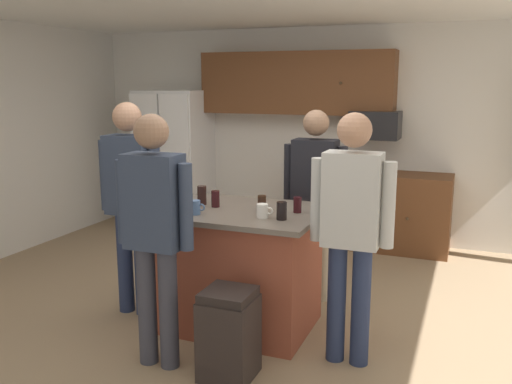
{
  "coord_description": "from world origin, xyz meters",
  "views": [
    {
      "loc": [
        1.68,
        -3.98,
        1.95
      ],
      "look_at": [
        0.03,
        0.18,
        1.05
      ],
      "focal_mm": 38.88,
      "sensor_mm": 36.0,
      "label": 1
    }
  ],
  "objects_px": {
    "mug_blue_stoneware": "(263,211)",
    "glass_dark_ale": "(202,195)",
    "glass_pilsner": "(215,199)",
    "glass_short_whisky": "(297,205)",
    "tumbler_amber": "(262,203)",
    "mug_ceramic_white": "(195,207)",
    "person_elder_center": "(315,192)",
    "person_host_foreground": "(155,224)",
    "trash_bin": "(229,334)",
    "microwave_over_range": "(375,125)",
    "kitchen_island": "(242,268)",
    "person_guest_by_door": "(351,222)",
    "person_guest_left": "(130,193)",
    "refrigerator": "(174,160)",
    "glass_stout_tall": "(282,211)"
  },
  "relations": [
    {
      "from": "microwave_over_range",
      "to": "glass_short_whisky",
      "type": "distance_m",
      "value": 2.6
    },
    {
      "from": "mug_ceramic_white",
      "to": "glass_dark_ale",
      "type": "bearing_deg",
      "value": 108.85
    },
    {
      "from": "person_elder_center",
      "to": "mug_ceramic_white",
      "type": "distance_m",
      "value": 1.22
    },
    {
      "from": "mug_blue_stoneware",
      "to": "tumbler_amber",
      "type": "bearing_deg",
      "value": 112.29
    },
    {
      "from": "tumbler_amber",
      "to": "glass_dark_ale",
      "type": "relative_size",
      "value": 0.79
    },
    {
      "from": "kitchen_island",
      "to": "person_host_foreground",
      "type": "distance_m",
      "value": 0.99
    },
    {
      "from": "glass_short_whisky",
      "to": "tumbler_amber",
      "type": "xyz_separation_m",
      "value": [
        -0.27,
        -0.05,
        0.0
      ]
    },
    {
      "from": "person_guest_left",
      "to": "mug_ceramic_white",
      "type": "xyz_separation_m",
      "value": [
        0.7,
        -0.19,
        -0.02
      ]
    },
    {
      "from": "person_host_foreground",
      "to": "glass_dark_ale",
      "type": "height_order",
      "value": "person_host_foreground"
    },
    {
      "from": "refrigerator",
      "to": "person_guest_left",
      "type": "relative_size",
      "value": 1.03
    },
    {
      "from": "kitchen_island",
      "to": "person_guest_left",
      "type": "height_order",
      "value": "person_guest_left"
    },
    {
      "from": "microwave_over_range",
      "to": "glass_short_whisky",
      "type": "height_order",
      "value": "microwave_over_range"
    },
    {
      "from": "trash_bin",
      "to": "kitchen_island",
      "type": "bearing_deg",
      "value": 106.48
    },
    {
      "from": "glass_pilsner",
      "to": "tumbler_amber",
      "type": "relative_size",
      "value": 1.07
    },
    {
      "from": "person_guest_by_door",
      "to": "mug_ceramic_white",
      "type": "xyz_separation_m",
      "value": [
        -1.17,
        -0.01,
        0.0
      ]
    },
    {
      "from": "glass_pilsner",
      "to": "glass_short_whisky",
      "type": "distance_m",
      "value": 0.66
    },
    {
      "from": "tumbler_amber",
      "to": "glass_short_whisky",
      "type": "bearing_deg",
      "value": 10.91
    },
    {
      "from": "tumbler_amber",
      "to": "mug_ceramic_white",
      "type": "distance_m",
      "value": 0.51
    },
    {
      "from": "person_guest_left",
      "to": "person_elder_center",
      "type": "xyz_separation_m",
      "value": [
        1.33,
        0.85,
        -0.05
      ]
    },
    {
      "from": "person_guest_left",
      "to": "person_host_foreground",
      "type": "height_order",
      "value": "person_guest_left"
    },
    {
      "from": "person_host_foreground",
      "to": "glass_short_whisky",
      "type": "bearing_deg",
      "value": -20.02
    },
    {
      "from": "refrigerator",
      "to": "person_elder_center",
      "type": "xyz_separation_m",
      "value": [
        2.4,
        -1.74,
        0.07
      ]
    },
    {
      "from": "person_elder_center",
      "to": "mug_ceramic_white",
      "type": "relative_size",
      "value": 13.93
    },
    {
      "from": "kitchen_island",
      "to": "refrigerator",
      "type": "bearing_deg",
      "value": 129.11
    },
    {
      "from": "glass_short_whisky",
      "to": "mug_ceramic_white",
      "type": "bearing_deg",
      "value": -153.99
    },
    {
      "from": "microwave_over_range",
      "to": "kitchen_island",
      "type": "distance_m",
      "value": 2.85
    },
    {
      "from": "mug_blue_stoneware",
      "to": "tumbler_amber",
      "type": "distance_m",
      "value": 0.22
    },
    {
      "from": "glass_stout_tall",
      "to": "glass_dark_ale",
      "type": "relative_size",
      "value": 0.85
    },
    {
      "from": "mug_blue_stoneware",
      "to": "glass_dark_ale",
      "type": "distance_m",
      "value": 0.66
    },
    {
      "from": "glass_pilsner",
      "to": "refrigerator",
      "type": "bearing_deg",
      "value": 125.86
    },
    {
      "from": "person_guest_by_door",
      "to": "mug_ceramic_white",
      "type": "distance_m",
      "value": 1.17
    },
    {
      "from": "person_elder_center",
      "to": "tumbler_amber",
      "type": "xyz_separation_m",
      "value": [
        -0.21,
        -0.75,
        0.04
      ]
    },
    {
      "from": "person_elder_center",
      "to": "mug_blue_stoneware",
      "type": "distance_m",
      "value": 0.96
    },
    {
      "from": "microwave_over_range",
      "to": "person_guest_left",
      "type": "bearing_deg",
      "value": -119.42
    },
    {
      "from": "person_elder_center",
      "to": "tumbler_amber",
      "type": "relative_size",
      "value": 14.06
    },
    {
      "from": "person_host_foreground",
      "to": "glass_pilsner",
      "type": "bearing_deg",
      "value": 15.82
    },
    {
      "from": "person_host_foreground",
      "to": "glass_dark_ale",
      "type": "xyz_separation_m",
      "value": [
        -0.07,
        0.83,
        0.03
      ]
    },
    {
      "from": "person_elder_center",
      "to": "mug_blue_stoneware",
      "type": "xyz_separation_m",
      "value": [
        -0.13,
        -0.95,
        0.03
      ]
    },
    {
      "from": "person_elder_center",
      "to": "mug_ceramic_white",
      "type": "xyz_separation_m",
      "value": [
        -0.63,
        -1.04,
        0.03
      ]
    },
    {
      "from": "person_host_foreground",
      "to": "glass_pilsner",
      "type": "distance_m",
      "value": 0.8
    },
    {
      "from": "microwave_over_range",
      "to": "mug_blue_stoneware",
      "type": "xyz_separation_m",
      "value": [
        -0.32,
        -2.81,
        -0.43
      ]
    },
    {
      "from": "trash_bin",
      "to": "glass_short_whisky",
      "type": "bearing_deg",
      "value": 75.7
    },
    {
      "from": "trash_bin",
      "to": "microwave_over_range",
      "type": "bearing_deg",
      "value": 84.21
    },
    {
      "from": "refrigerator",
      "to": "glass_stout_tall",
      "type": "bearing_deg",
      "value": -47.98
    },
    {
      "from": "mug_blue_stoneware",
      "to": "trash_bin",
      "type": "bearing_deg",
      "value": -92.16
    },
    {
      "from": "person_elder_center",
      "to": "glass_pilsner",
      "type": "bearing_deg",
      "value": -12.5
    },
    {
      "from": "kitchen_island",
      "to": "person_elder_center",
      "type": "xyz_separation_m",
      "value": [
        0.37,
        0.76,
        0.5
      ]
    },
    {
      "from": "refrigerator",
      "to": "tumbler_amber",
      "type": "distance_m",
      "value": 3.32
    },
    {
      "from": "kitchen_island",
      "to": "glass_pilsner",
      "type": "distance_m",
      "value": 0.59
    },
    {
      "from": "microwave_over_range",
      "to": "glass_pilsner",
      "type": "xyz_separation_m",
      "value": [
        -0.8,
        -2.61,
        -0.42
      ]
    }
  ]
}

